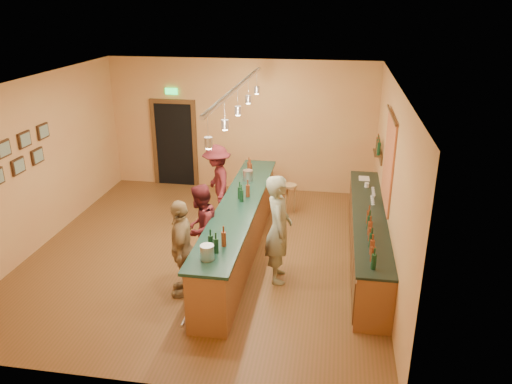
% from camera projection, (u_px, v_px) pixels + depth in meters
% --- Properties ---
extents(floor, '(7.00, 7.00, 0.00)m').
position_uv_depth(floor, '(207.00, 252.00, 9.51)').
color(floor, brown).
rests_on(floor, ground).
extents(ceiling, '(6.50, 7.00, 0.02)m').
position_uv_depth(ceiling, '(201.00, 82.00, 8.34)').
color(ceiling, silver).
rests_on(ceiling, wall_back).
extents(wall_back, '(6.50, 0.02, 3.20)m').
position_uv_depth(wall_back, '(241.00, 126.00, 12.14)').
color(wall_back, '#C8804B').
rests_on(wall_back, floor).
extents(wall_front, '(6.50, 0.02, 3.20)m').
position_uv_depth(wall_front, '(126.00, 272.00, 5.71)').
color(wall_front, '#C8804B').
rests_on(wall_front, floor).
extents(wall_left, '(0.02, 7.00, 3.20)m').
position_uv_depth(wall_left, '(37.00, 164.00, 9.41)').
color(wall_left, '#C8804B').
rests_on(wall_left, floor).
extents(wall_right, '(0.02, 7.00, 3.20)m').
position_uv_depth(wall_right, '(390.00, 183.00, 8.44)').
color(wall_right, '#C8804B').
rests_on(wall_right, floor).
extents(doorway, '(1.15, 0.09, 2.48)m').
position_uv_depth(doorway, '(175.00, 142.00, 12.54)').
color(doorway, black).
rests_on(doorway, wall_back).
extents(tapestry, '(0.03, 1.40, 1.60)m').
position_uv_depth(tapestry, '(389.00, 162.00, 8.72)').
color(tapestry, '#A82124').
rests_on(tapestry, wall_right).
extents(bottle_shelf, '(0.17, 0.55, 0.54)m').
position_uv_depth(bottle_shelf, '(379.00, 148.00, 10.17)').
color(bottle_shelf, '#482515').
rests_on(bottle_shelf, wall_right).
extents(picture_grid, '(0.06, 2.20, 0.70)m').
position_uv_depth(picture_grid, '(12.00, 158.00, 8.59)').
color(picture_grid, '#382111').
rests_on(picture_grid, wall_left).
extents(back_counter, '(0.60, 4.55, 1.27)m').
position_uv_depth(back_counter, '(368.00, 236.00, 9.05)').
color(back_counter, brown).
rests_on(back_counter, floor).
extents(tasting_bar, '(0.73, 5.10, 1.38)m').
position_uv_depth(tasting_bar, '(239.00, 225.00, 9.19)').
color(tasting_bar, brown).
rests_on(tasting_bar, floor).
extents(pendant_track, '(0.11, 4.60, 0.50)m').
position_uv_depth(pendant_track, '(238.00, 97.00, 8.32)').
color(pendant_track, silver).
rests_on(pendant_track, ceiling).
extents(bartender, '(0.55, 0.75, 1.88)m').
position_uv_depth(bartender, '(279.00, 229.00, 8.28)').
color(bartender, gray).
rests_on(bartender, floor).
extents(customer_a, '(0.74, 0.88, 1.59)m').
position_uv_depth(customer_a, '(201.00, 228.00, 8.64)').
color(customer_a, '#59191E').
rests_on(customer_a, floor).
extents(customer_b, '(0.58, 1.02, 1.64)m').
position_uv_depth(customer_b, '(182.00, 248.00, 7.92)').
color(customer_b, '#997A51').
rests_on(customer_b, floor).
extents(customer_c, '(0.98, 1.22, 1.65)m').
position_uv_depth(customer_c, '(217.00, 182.00, 10.70)').
color(customer_c, '#59191E').
rests_on(customer_c, floor).
extents(bar_stool, '(0.33, 0.33, 0.67)m').
position_uv_depth(bar_stool, '(289.00, 191.00, 11.04)').
color(bar_stool, olive).
rests_on(bar_stool, floor).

